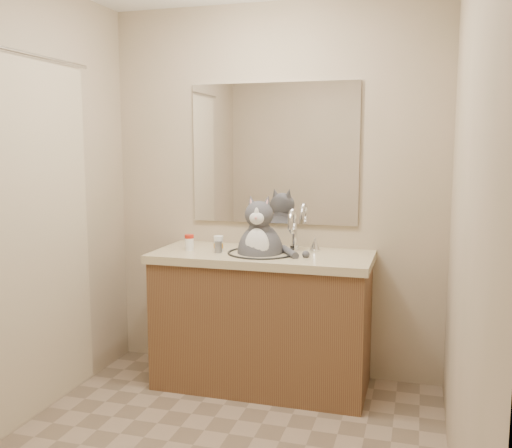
{
  "coord_description": "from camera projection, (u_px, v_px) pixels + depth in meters",
  "views": [
    {
      "loc": [
        0.92,
        -2.35,
        1.5
      ],
      "look_at": [
        0.05,
        0.65,
        1.07
      ],
      "focal_mm": 40.0,
      "sensor_mm": 36.0,
      "label": 1
    }
  ],
  "objects": [
    {
      "name": "room",
      "position": [
        204.0,
        214.0,
        2.53
      ],
      "size": [
        2.22,
        2.52,
        2.42
      ],
      "color": "gray",
      "rests_on": "ground"
    },
    {
      "name": "grey_canister",
      "position": [
        218.0,
        247.0,
        3.5
      ],
      "size": [
        0.05,
        0.05,
        0.07
      ],
      "rotation": [
        0.0,
        0.0,
        0.08
      ],
      "color": "gray",
      "rests_on": "vanity"
    },
    {
      "name": "shower_curtain",
      "position": [
        22.0,
        238.0,
        2.94
      ],
      "size": [
        0.02,
        1.3,
        1.93
      ],
      "color": "beige",
      "rests_on": "ground"
    },
    {
      "name": "mirror",
      "position": [
        274.0,
        154.0,
        3.67
      ],
      "size": [
        1.1,
        0.02,
        0.9
      ],
      "primitive_type": "cube",
      "color": "white",
      "rests_on": "room"
    },
    {
      "name": "pill_bottle_redcap",
      "position": [
        189.0,
        242.0,
        3.58
      ],
      "size": [
        0.08,
        0.08,
        0.1
      ],
      "rotation": [
        0.0,
        0.0,
        0.43
      ],
      "color": "white",
      "rests_on": "vanity"
    },
    {
      "name": "vanity",
      "position": [
        262.0,
        317.0,
        3.55
      ],
      "size": [
        1.34,
        0.59,
        1.12
      ],
      "color": "brown",
      "rests_on": "ground"
    },
    {
      "name": "cat",
      "position": [
        260.0,
        249.0,
        3.49
      ],
      "size": [
        0.42,
        0.33,
        0.57
      ],
      "rotation": [
        0.0,
        0.0,
        0.08
      ],
      "color": "#4B4B50",
      "rests_on": "vanity"
    },
    {
      "name": "pill_bottle_orange",
      "position": [
        218.0,
        244.0,
        3.52
      ],
      "size": [
        0.06,
        0.06,
        0.1
      ],
      "rotation": [
        0.0,
        0.0,
        -0.01
      ],
      "color": "white",
      "rests_on": "vanity"
    }
  ]
}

